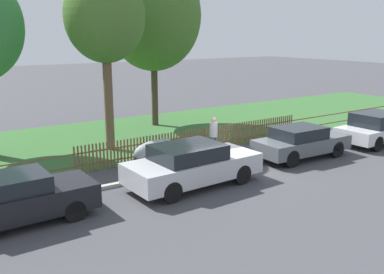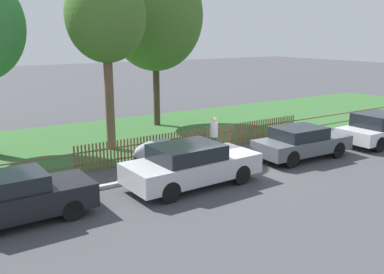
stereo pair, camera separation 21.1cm
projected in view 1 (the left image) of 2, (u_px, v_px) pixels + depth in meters
The scene contains 12 objects.
ground_plane at pixel (230, 164), 16.63m from camera, with size 120.00×120.00×0.00m, color #424247.
kerb_stone at pixel (229, 161), 16.69m from camera, with size 43.21×0.20×0.12m, color #B2ADA3.
grass_strip at pixel (151, 133), 21.86m from camera, with size 43.21×8.88×0.01m, color #33602D.
park_fence at pixel (200, 140), 18.16m from camera, with size 43.21×0.05×1.04m.
parked_car_black_saloon at pixel (17, 199), 11.22m from camera, with size 4.02×1.72×1.36m.
parked_car_navy_estate at pixel (192, 164), 14.03m from camera, with size 4.62×2.04×1.43m.
parked_car_red_compact at pixel (301, 142), 17.23m from camera, with size 4.13×1.74×1.31m.
parked_car_white_van at pixel (378, 128), 19.53m from camera, with size 4.28×1.88×1.45m.
covered_motorcycle at pixel (157, 151), 15.97m from camera, with size 2.01×0.86×1.08m.
tree_behind_motorcycle at pixel (105, 17), 17.41m from camera, with size 3.31×3.31×7.54m.
tree_mid_park at pixel (153, 15), 22.31m from camera, with size 5.03×5.03×8.76m.
pedestrian_near_fence at pixel (214, 134), 17.63m from camera, with size 0.45×0.45×1.61m.
Camera 1 is at (-10.09, -12.41, 4.90)m, focal length 40.00 mm.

